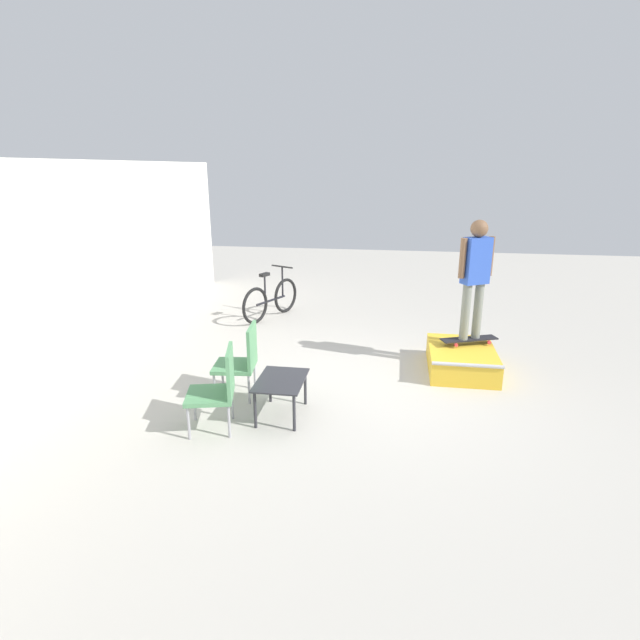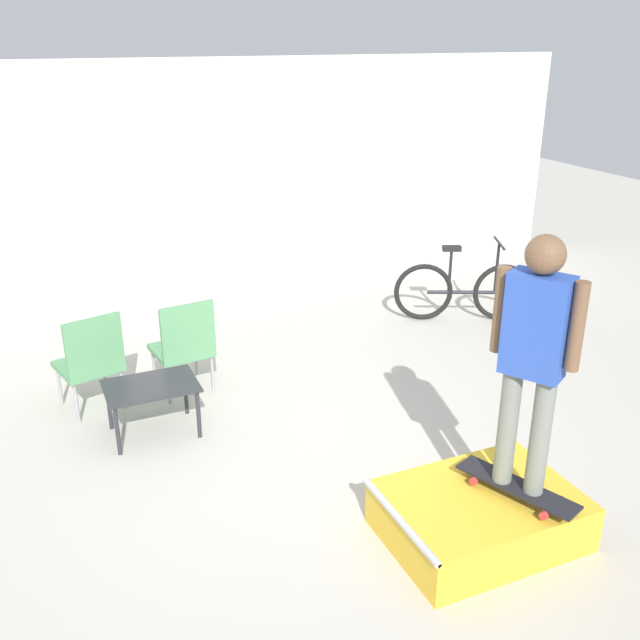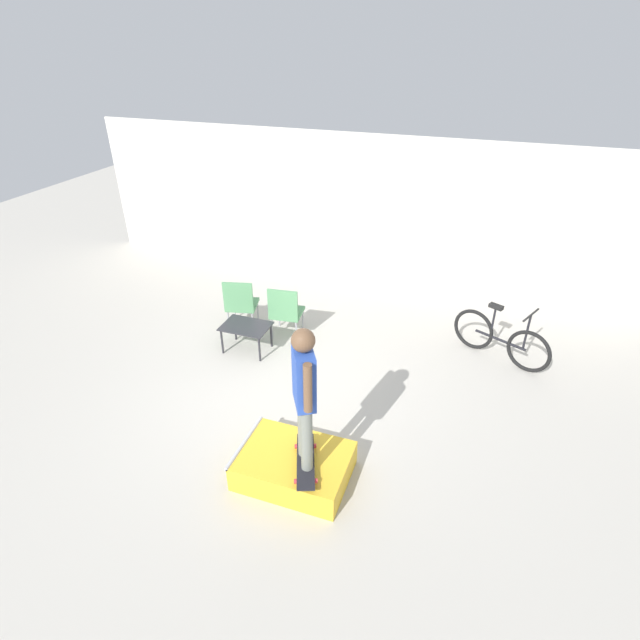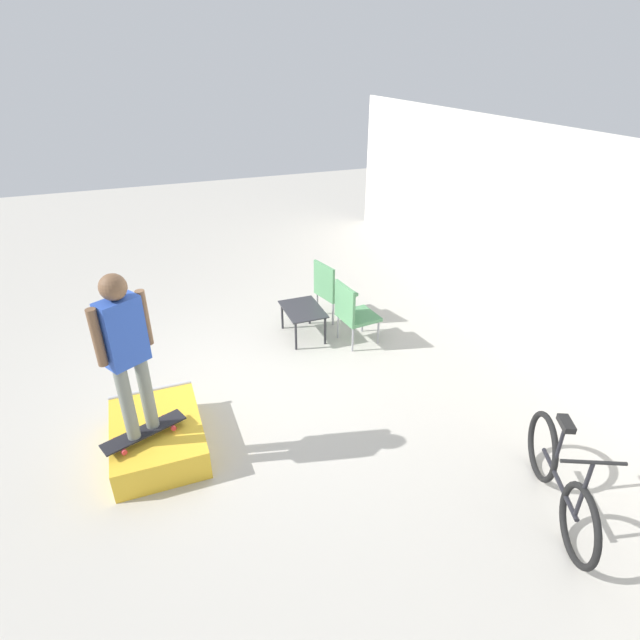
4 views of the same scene
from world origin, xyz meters
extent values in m
plane|color=#B7B2A8|center=(0.00, 0.00, 0.00)|extent=(24.00, 24.00, 0.00)
cube|color=white|center=(0.00, 4.41, 1.50)|extent=(12.00, 0.06, 3.00)
cube|color=gold|center=(0.88, -1.37, 0.17)|extent=(1.30, 0.95, 0.34)
cylinder|color=#B7B7BC|center=(0.23, -1.37, 0.34)|extent=(0.05, 0.95, 0.05)
cube|color=black|center=(1.07, -1.49, 0.43)|extent=(0.50, 0.87, 0.02)
cylinder|color=red|center=(1.27, -1.69, 0.40)|extent=(0.05, 0.06, 0.05)
cylinder|color=red|center=(1.06, -1.78, 0.40)|extent=(0.05, 0.06, 0.05)
cylinder|color=red|center=(1.08, -1.20, 0.40)|extent=(0.05, 0.06, 0.05)
cylinder|color=red|center=(0.87, -1.28, 0.40)|extent=(0.05, 0.06, 0.05)
cylinder|color=gray|center=(1.02, -1.39, 0.86)|extent=(0.13, 0.13, 0.84)
cylinder|color=gray|center=(1.13, -1.58, 0.86)|extent=(0.13, 0.13, 0.84)
cube|color=#2D51B7|center=(1.07, -1.49, 1.61)|extent=(0.36, 0.43, 0.66)
cylinder|color=brown|center=(0.95, -1.28, 1.66)|extent=(0.09, 0.09, 0.57)
cylinder|color=brown|center=(1.19, -1.69, 1.66)|extent=(0.09, 0.09, 0.57)
sphere|color=brown|center=(1.07, -1.49, 2.07)|extent=(0.24, 0.24, 0.24)
cube|color=#2D2D33|center=(-0.91, 0.93, 0.46)|extent=(0.79, 0.56, 0.02)
cylinder|color=#2D2D33|center=(-1.26, 0.70, 0.23)|extent=(0.04, 0.04, 0.45)
cylinder|color=#2D2D33|center=(-0.57, 0.70, 0.23)|extent=(0.04, 0.04, 0.45)
cylinder|color=#2D2D33|center=(-1.26, 1.16, 0.23)|extent=(0.04, 0.04, 0.45)
cylinder|color=#2D2D33|center=(-0.57, 1.16, 0.23)|extent=(0.04, 0.04, 0.45)
cylinder|color=#99999E|center=(-1.19, 1.92, 0.20)|extent=(0.03, 0.03, 0.40)
cylinder|color=#99999E|center=(-1.62, 1.81, 0.20)|extent=(0.03, 0.03, 0.40)
cylinder|color=#99999E|center=(-1.08, 1.49, 0.20)|extent=(0.03, 0.03, 0.40)
cylinder|color=#99999E|center=(-1.51, 1.38, 0.20)|extent=(0.03, 0.03, 0.40)
cube|color=#569360|center=(-1.35, 1.65, 0.42)|extent=(0.63, 0.63, 0.05)
cube|color=#569360|center=(-1.29, 1.42, 0.71)|extent=(0.51, 0.17, 0.53)
cylinder|color=#99999E|center=(-0.28, 1.90, 0.20)|extent=(0.03, 0.03, 0.40)
cylinder|color=#99999E|center=(-0.72, 1.84, 0.20)|extent=(0.03, 0.03, 0.40)
cylinder|color=#99999E|center=(-0.23, 1.46, 0.20)|extent=(0.03, 0.03, 0.40)
cylinder|color=#99999E|center=(-0.67, 1.41, 0.20)|extent=(0.03, 0.03, 0.40)
cube|color=#569360|center=(-0.48, 1.65, 0.42)|extent=(0.58, 0.58, 0.05)
cube|color=#569360|center=(-0.45, 1.41, 0.71)|extent=(0.52, 0.10, 0.53)
torus|color=black|center=(3.51, 1.88, 0.36)|extent=(0.67, 0.35, 0.71)
torus|color=black|center=(2.64, 2.28, 0.36)|extent=(0.67, 0.35, 0.71)
cylinder|color=black|center=(3.08, 2.08, 0.36)|extent=(0.80, 0.40, 0.04)
cylinder|color=black|center=(2.92, 2.15, 0.62)|extent=(0.04, 0.04, 0.52)
cube|color=black|center=(2.92, 2.15, 0.91)|extent=(0.24, 0.18, 0.06)
cylinder|color=black|center=(3.42, 1.92, 0.67)|extent=(0.04, 0.04, 0.62)
cylinder|color=black|center=(3.42, 1.92, 0.97)|extent=(0.25, 0.49, 0.03)
camera|label=1|loc=(-6.23, -0.38, 2.89)|focal=28.00mm
camera|label=2|loc=(-1.78, -4.65, 3.30)|focal=40.00mm
camera|label=3|loc=(2.60, -5.31, 4.71)|focal=28.00mm
camera|label=4|loc=(5.43, -1.20, 3.88)|focal=28.00mm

